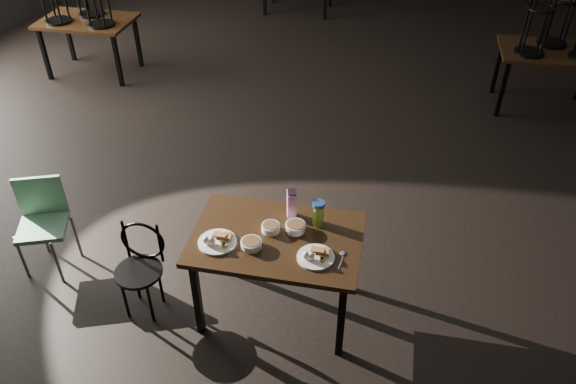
% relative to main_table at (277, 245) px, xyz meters
% --- Properties ---
extents(main_table, '(1.20, 0.80, 0.75)m').
position_rel_main_table_xyz_m(main_table, '(0.00, 0.00, 0.00)').
color(main_table, black).
rests_on(main_table, ground).
extents(plate_left, '(0.27, 0.27, 0.09)m').
position_rel_main_table_xyz_m(plate_left, '(-0.39, -0.15, 0.10)').
color(plate_left, white).
rests_on(plate_left, main_table).
extents(plate_right, '(0.26, 0.26, 0.08)m').
position_rel_main_table_xyz_m(plate_right, '(0.30, -0.16, 0.10)').
color(plate_right, white).
rests_on(plate_right, main_table).
extents(bowl_near, '(0.13, 0.13, 0.05)m').
position_rel_main_table_xyz_m(bowl_near, '(-0.06, 0.06, 0.11)').
color(bowl_near, white).
rests_on(bowl_near, main_table).
extents(bowl_far, '(0.14, 0.14, 0.06)m').
position_rel_main_table_xyz_m(bowl_far, '(0.12, 0.10, 0.11)').
color(bowl_far, white).
rests_on(bowl_far, main_table).
extents(bowl_big, '(0.15, 0.15, 0.05)m').
position_rel_main_table_xyz_m(bowl_big, '(-0.15, -0.13, 0.11)').
color(bowl_big, white).
rests_on(bowl_big, main_table).
extents(juice_carton, '(0.08, 0.08, 0.26)m').
position_rel_main_table_xyz_m(juice_carton, '(0.06, 0.25, 0.20)').
color(juice_carton, '#961B78').
rests_on(juice_carton, main_table).
extents(water_bottle, '(0.09, 0.09, 0.20)m').
position_rel_main_table_xyz_m(water_bottle, '(0.26, 0.19, 0.18)').
color(water_bottle, '#ACE443').
rests_on(water_bottle, main_table).
extents(spoon, '(0.04, 0.18, 0.01)m').
position_rel_main_table_xyz_m(spoon, '(0.48, -0.09, 0.08)').
color(spoon, silver).
rests_on(spoon, main_table).
extents(bentwood_chair, '(0.36, 0.36, 0.75)m').
position_rel_main_table_xyz_m(bentwood_chair, '(-1.01, -0.14, -0.23)').
color(bentwood_chair, black).
rests_on(bentwood_chair, ground).
extents(school_chair, '(0.48, 0.48, 0.81)m').
position_rel_main_table_xyz_m(school_chair, '(-1.98, 0.15, -0.19)').
color(school_chair, '#71B087').
rests_on(school_chair, ground).
extents(bg_table_left, '(1.20, 0.80, 1.48)m').
position_rel_main_table_xyz_m(bg_table_left, '(-3.38, 3.68, 0.11)').
color(bg_table_left, black).
rests_on(bg_table_left, ground).
extents(bg_table_right, '(1.20, 0.80, 1.48)m').
position_rel_main_table_xyz_m(bg_table_right, '(2.48, 3.83, 0.11)').
color(bg_table_right, black).
rests_on(bg_table_right, ground).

